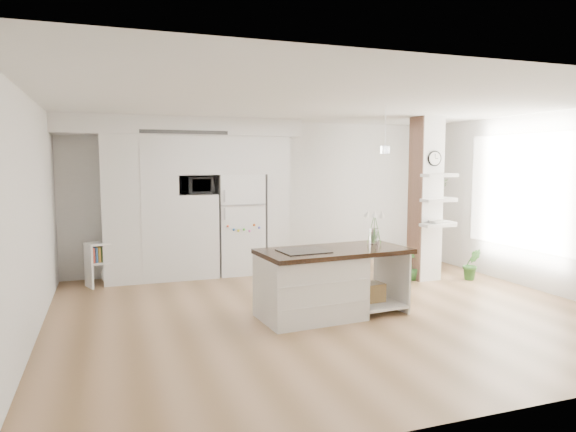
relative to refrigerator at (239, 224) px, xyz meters
name	(u,v)px	position (x,y,z in m)	size (l,w,h in m)	color
floor	(328,311)	(0.53, -2.68, -0.88)	(7.00, 6.00, 0.01)	#A67F5A
room	(329,170)	(0.53, -2.68, 0.98)	(7.04, 6.04, 2.72)	white
cabinet_wall	(186,189)	(-0.92, -0.01, 0.63)	(4.00, 0.71, 2.70)	white
refrigerator	(239,224)	(0.00, 0.00, 0.00)	(0.78, 0.69, 1.75)	white
column	(432,199)	(2.90, -1.55, 0.48)	(0.69, 0.90, 2.70)	silver
window	(523,192)	(4.00, -2.38, 0.62)	(2.40, 2.40, 0.00)	white
pendant_light	(434,151)	(2.23, -2.53, 1.24)	(0.12, 0.12, 0.10)	white
kitchen_island	(319,282)	(0.31, -2.88, -0.42)	(1.98, 1.06, 1.43)	white
bookshelf	(108,266)	(-2.20, -0.17, -0.57)	(0.67, 0.53, 0.70)	white
floor_plant_a	(472,264)	(3.52, -1.83, -0.61)	(0.29, 0.23, 0.53)	#35712D
floor_plant_b	(414,265)	(2.63, -1.49, -0.62)	(0.28, 0.28, 0.50)	#35712D
microwave	(196,185)	(-0.75, -0.06, 0.69)	(0.54, 0.37, 0.30)	#2D2D2D
shelf_plant	(439,188)	(3.15, -1.38, 0.65)	(0.27, 0.23, 0.30)	#35712D
decor_bowl	(436,222)	(2.82, -1.78, 0.13)	(0.22, 0.22, 0.05)	white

